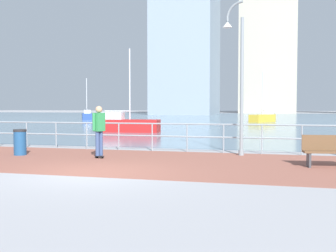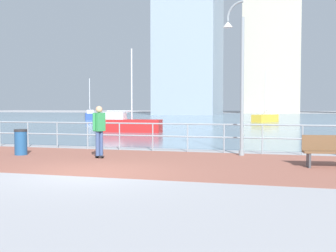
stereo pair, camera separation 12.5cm
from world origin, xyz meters
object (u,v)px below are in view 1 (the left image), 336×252
Objects in this scene: skateboarder at (99,127)px; park_bench at (331,151)px; sailboat_white at (263,117)px; lamppost at (238,70)px; sailboat_red at (87,116)px; sailboat_ivory at (128,124)px; trash_bin at (20,142)px.

skateboarder is 7.33m from park_bench.
lamppost is at bearing -90.33° from sailboat_white.
park_bench is at bearing -55.31° from sailboat_red.
skateboarder is 0.31× the size of sailboat_ivory.
skateboarder is (-4.43, -2.05, -1.97)m from lamppost.
sailboat_ivory is at bearing 129.49° from park_bench.
sailboat_red is (-25.36, 36.64, 0.04)m from park_bench.
lamppost reaches higher than trash_bin.
lamppost reaches higher than skateboarder.
sailboat_white is at bearing 82.20° from skateboarder.
lamppost is 0.99× the size of sailboat_white.
sailboat_ivory reaches higher than sailboat_white.
sailboat_white reaches higher than trash_bin.
sailboat_red is at bearing 173.00° from sailboat_white.
sailboat_white is (-2.70, 33.86, 0.05)m from park_bench.
sailboat_white reaches higher than skateboarder.
trash_bin is (-3.12, 0.11, -0.60)m from skateboarder.
trash_bin is 34.43m from sailboat_white.
park_bench is at bearing -1.50° from skateboarder.
lamppost is 4.45m from park_bench.
sailboat_white is at bearing 67.29° from sailboat_ivory.
sailboat_ivory reaches higher than skateboarder.
sailboat_white is (4.61, 33.67, -0.53)m from skateboarder.
lamppost is at bearing 142.17° from park_bench.
park_bench is (10.43, -0.30, 0.01)m from trash_bin.
sailboat_ivory is at bearing 126.23° from lamppost.
skateboarder is at bearing 178.50° from park_bench.
park_bench is 0.30× the size of sailboat_red.
skateboarder is at bearing -73.83° from sailboat_ivory.
sailboat_red reaches higher than park_bench.
lamppost is at bearing 14.37° from trash_bin.
skateboarder is 13.94m from sailboat_ivory.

